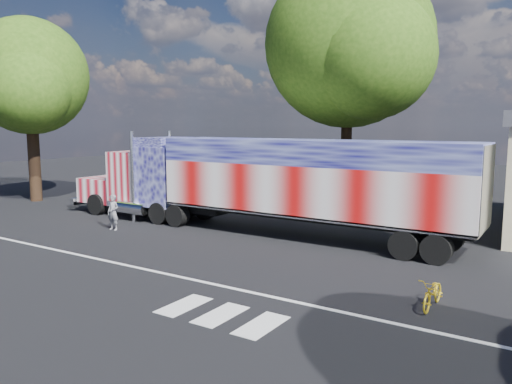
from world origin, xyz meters
The scene contains 8 objects.
ground centered at (0.00, 0.00, 0.00)m, with size 100.00×100.00×0.00m, color black.
lane_markings centered at (1.71, -3.77, 0.01)m, with size 30.00×2.67×0.01m.
semi_truck centered at (-0.52, 3.90, 2.25)m, with size 20.51×3.24×4.37m.
coach_bus centered at (-5.97, 10.14, 1.98)m, with size 13.12×3.05×3.82m.
woman centered at (-6.11, 0.68, 0.80)m, with size 0.58×0.38×1.59m, color slate.
bicycle centered at (8.30, -1.46, 0.40)m, with size 0.53×1.53×0.81m, color gold.
tree_w_a centered at (-16.78, 3.97, 7.50)m, with size 7.30×6.95×11.04m.
tree_n_mid centered at (-1.53, 16.51, 9.78)m, with size 11.29×10.76×15.22m.
Camera 1 is at (11.17, -14.27, 4.69)m, focal length 35.00 mm.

